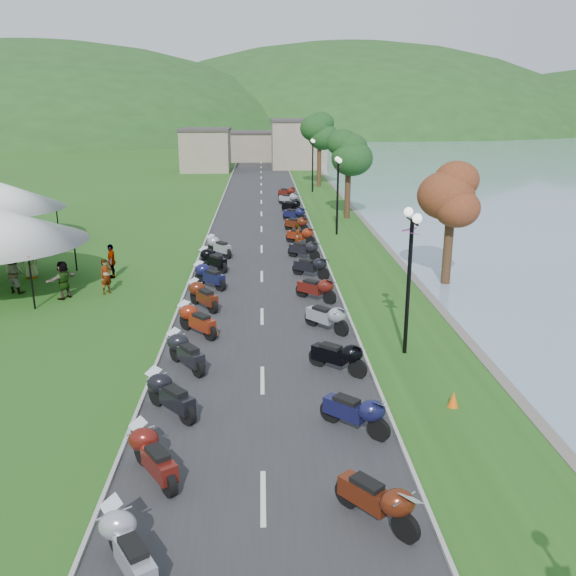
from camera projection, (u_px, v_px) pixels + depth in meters
name	position (u px, v px, depth m)	size (l,w,h in m)	color
road	(261.00, 229.00, 42.22)	(7.00, 120.00, 0.02)	#2D2D2F
hills_backdrop	(261.00, 130.00, 195.08)	(360.00, 120.00, 76.00)	#285621
far_building	(246.00, 147.00, 84.40)	(18.00, 16.00, 5.00)	gray
moto_row_left	(174.00, 397.00, 17.02)	(2.60, 39.23, 1.10)	#331411
moto_row_right	(307.00, 258.00, 32.26)	(2.60, 50.98, 1.10)	#331411
tree_lakeside	(451.00, 214.00, 28.67)	(2.46, 2.46, 6.83)	#1F4E1D
pedestrian_a	(108.00, 293.00, 28.07)	(0.59, 0.43, 1.63)	slate
pedestrian_b	(17.00, 292.00, 28.23)	(0.92, 0.50, 1.88)	slate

